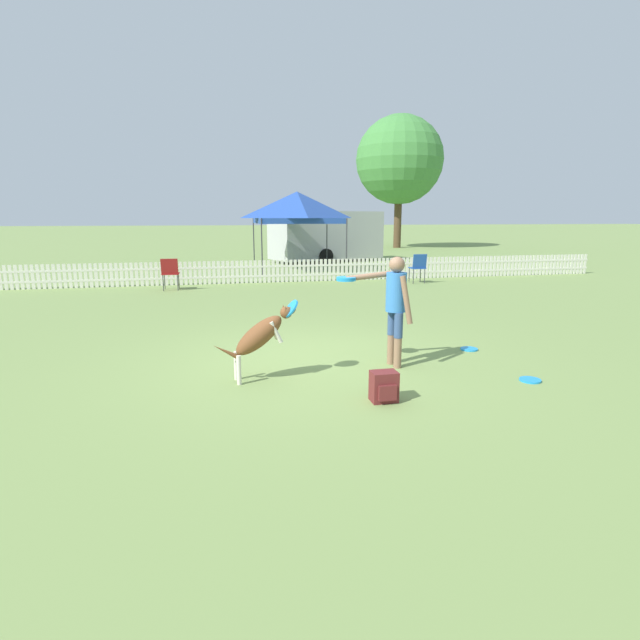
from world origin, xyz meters
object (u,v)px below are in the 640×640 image
(handler_person, at_px, (393,299))
(canopy_tent_main, at_px, (297,208))
(leaping_dog, at_px, (261,335))
(backpack_on_grass, at_px, (384,387))
(folding_chair_center, at_px, (170,271))
(tree_left_grove, at_px, (400,160))
(folding_chair_blue_left, at_px, (418,266))
(frisbee_near_handler, at_px, (469,349))
(equipment_trailer, at_px, (326,235))
(frisbee_near_dog, at_px, (530,380))

(handler_person, height_order, canopy_tent_main, canopy_tent_main)
(leaping_dog, bearing_deg, backpack_on_grass, 43.62)
(leaping_dog, bearing_deg, folding_chair_center, -175.10)
(backpack_on_grass, xyz_separation_m, tree_left_grove, (10.69, 27.11, 5.53))
(folding_chair_blue_left, distance_m, folding_chair_center, 7.53)
(frisbee_near_handler, bearing_deg, tree_left_grove, 71.20)
(leaping_dog, height_order, folding_chair_center, leaping_dog)
(leaping_dog, distance_m, frisbee_near_handler, 3.50)
(equipment_trailer, height_order, tree_left_grove, tree_left_grove)
(folding_chair_blue_left, bearing_deg, backpack_on_grass, 66.75)
(backpack_on_grass, height_order, folding_chair_center, folding_chair_center)
(canopy_tent_main, bearing_deg, equipment_trailer, 61.33)
(tree_left_grove, bearing_deg, equipment_trailer, -127.49)
(frisbee_near_handler, bearing_deg, backpack_on_grass, -138.67)
(handler_person, bearing_deg, leaping_dog, 90.31)
(equipment_trailer, relative_size, tree_left_grove, 0.69)
(frisbee_near_dog, bearing_deg, leaping_dog, 166.41)
(frisbee_near_handler, bearing_deg, equipment_trailer, 84.81)
(canopy_tent_main, distance_m, equipment_trailer, 4.37)
(frisbee_near_dog, xyz_separation_m, canopy_tent_main, (-0.56, 13.82, 2.40))
(leaping_dog, bearing_deg, frisbee_near_handler, 96.46)
(folding_chair_blue_left, bearing_deg, leaping_dog, 57.70)
(canopy_tent_main, relative_size, equipment_trailer, 0.53)
(folding_chair_center, bearing_deg, leaping_dog, 102.71)
(frisbee_near_handler, distance_m, equipment_trailer, 16.06)
(folding_chair_blue_left, xyz_separation_m, equipment_trailer, (-1.04, 8.22, 0.67))
(folding_chair_center, height_order, canopy_tent_main, canopy_tent_main)
(equipment_trailer, bearing_deg, tree_left_grove, 35.57)
(frisbee_near_handler, relative_size, frisbee_near_dog, 1.00)
(folding_chair_blue_left, height_order, tree_left_grove, tree_left_grove)
(leaping_dog, height_order, backpack_on_grass, leaping_dog)
(frisbee_near_handler, height_order, folding_chair_center, folding_chair_center)
(canopy_tent_main, bearing_deg, handler_person, -94.22)
(frisbee_near_dog, distance_m, equipment_trailer, 17.61)
(handler_person, relative_size, canopy_tent_main, 0.49)
(folding_chair_blue_left, height_order, canopy_tent_main, canopy_tent_main)
(frisbee_near_handler, bearing_deg, folding_chair_center, 122.86)
(folding_chair_blue_left, distance_m, tree_left_grove, 19.29)
(leaping_dog, xyz_separation_m, canopy_tent_main, (2.80, 13.01, 1.81))
(frisbee_near_dog, relative_size, equipment_trailer, 0.05)
(leaping_dog, relative_size, backpack_on_grass, 3.20)
(folding_chair_blue_left, bearing_deg, equipment_trailer, -80.48)
(handler_person, height_order, leaping_dog, handler_person)
(folding_chair_blue_left, distance_m, canopy_tent_main, 5.77)
(handler_person, height_order, equipment_trailer, equipment_trailer)
(frisbee_near_dog, height_order, tree_left_grove, tree_left_grove)
(frisbee_near_handler, distance_m, backpack_on_grass, 2.78)
(frisbee_near_handler, xyz_separation_m, canopy_tent_main, (-0.57, 12.26, 2.40))
(equipment_trailer, bearing_deg, folding_chair_center, -145.49)
(leaping_dog, bearing_deg, folding_chair_blue_left, 139.20)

